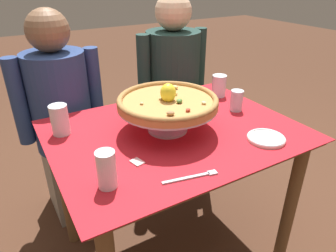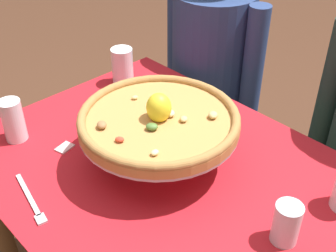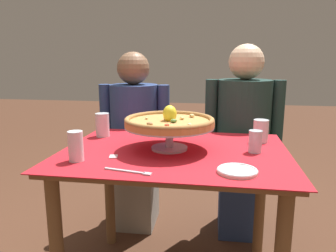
{
  "view_description": "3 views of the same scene",
  "coord_description": "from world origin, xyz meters",
  "px_view_note": "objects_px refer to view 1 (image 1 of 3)",
  "views": [
    {
      "loc": [
        -0.63,
        -1.03,
        1.38
      ],
      "look_at": [
        -0.04,
        -0.0,
        0.77
      ],
      "focal_mm": 32.76,
      "sensor_mm": 36.0,
      "label": 1
    },
    {
      "loc": [
        0.68,
        -0.62,
        1.53
      ],
      "look_at": [
        -0.01,
        0.04,
        0.85
      ],
      "focal_mm": 46.44,
      "sensor_mm": 36.0,
      "label": 2
    },
    {
      "loc": [
        0.21,
        -1.49,
        1.17
      ],
      "look_at": [
        -0.04,
        0.04,
        0.85
      ],
      "focal_mm": 34.55,
      "sensor_mm": 36.0,
      "label": 3
    }
  ],
  "objects_px": {
    "side_plate": "(266,138)",
    "diner_right": "(173,95)",
    "diner_left": "(64,125)",
    "pizza_stand": "(168,112)",
    "water_glass_back_left": "(60,121)",
    "sugar_packet": "(137,162)",
    "water_glass_front_left": "(107,171)",
    "pizza": "(168,101)",
    "water_glass_side_right": "(236,102)",
    "dinner_fork": "(193,177)",
    "water_glass_back_right": "(219,87)"
  },
  "relations": [
    {
      "from": "pizza_stand",
      "to": "side_plate",
      "type": "xyz_separation_m",
      "value": [
        0.31,
        -0.29,
        -0.08
      ]
    },
    {
      "from": "sugar_packet",
      "to": "diner_left",
      "type": "bearing_deg",
      "value": 98.06
    },
    {
      "from": "water_glass_back_right",
      "to": "sugar_packet",
      "type": "distance_m",
      "value": 0.78
    },
    {
      "from": "pizza",
      "to": "sugar_packet",
      "type": "relative_size",
      "value": 8.64
    },
    {
      "from": "water_glass_back_left",
      "to": "diner_right",
      "type": "xyz_separation_m",
      "value": [
        0.81,
        0.41,
        -0.18
      ]
    },
    {
      "from": "pizza_stand",
      "to": "water_glass_side_right",
      "type": "relative_size",
      "value": 4.1
    },
    {
      "from": "water_glass_side_right",
      "to": "diner_left",
      "type": "height_order",
      "value": "diner_left"
    },
    {
      "from": "water_glass_back_left",
      "to": "dinner_fork",
      "type": "bearing_deg",
      "value": -60.15
    },
    {
      "from": "water_glass_front_left",
      "to": "water_glass_back_left",
      "type": "height_order",
      "value": "water_glass_back_left"
    },
    {
      "from": "water_glass_back_left",
      "to": "pizza",
      "type": "bearing_deg",
      "value": -26.05
    },
    {
      "from": "pizza_stand",
      "to": "diner_left",
      "type": "bearing_deg",
      "value": 119.29
    },
    {
      "from": "water_glass_back_right",
      "to": "diner_left",
      "type": "xyz_separation_m",
      "value": [
        -0.79,
        0.39,
        -0.21
      ]
    },
    {
      "from": "diner_left",
      "to": "pizza_stand",
      "type": "bearing_deg",
      "value": -60.71
    },
    {
      "from": "water_glass_back_left",
      "to": "diner_right",
      "type": "relative_size",
      "value": 0.1
    },
    {
      "from": "pizza_stand",
      "to": "pizza",
      "type": "height_order",
      "value": "pizza"
    },
    {
      "from": "pizza",
      "to": "water_glass_back_left",
      "type": "xyz_separation_m",
      "value": [
        -0.42,
        0.2,
        -0.08
      ]
    },
    {
      "from": "pizza_stand",
      "to": "diner_right",
      "type": "distance_m",
      "value": 0.75
    },
    {
      "from": "dinner_fork",
      "to": "sugar_packet",
      "type": "distance_m",
      "value": 0.22
    },
    {
      "from": "water_glass_front_left",
      "to": "dinner_fork",
      "type": "xyz_separation_m",
      "value": [
        0.27,
        -0.1,
        -0.06
      ]
    },
    {
      "from": "water_glass_front_left",
      "to": "diner_right",
      "type": "xyz_separation_m",
      "value": [
        0.76,
        0.85,
        -0.18
      ]
    },
    {
      "from": "water_glass_front_left",
      "to": "dinner_fork",
      "type": "relative_size",
      "value": 0.65
    },
    {
      "from": "diner_left",
      "to": "diner_right",
      "type": "distance_m",
      "value": 0.73
    },
    {
      "from": "pizza",
      "to": "water_glass_side_right",
      "type": "xyz_separation_m",
      "value": [
        0.41,
        0.01,
        -0.09
      ]
    },
    {
      "from": "water_glass_back_left",
      "to": "water_glass_side_right",
      "type": "xyz_separation_m",
      "value": [
        0.82,
        -0.19,
        -0.01
      ]
    },
    {
      "from": "pizza",
      "to": "pizza_stand",
      "type": "bearing_deg",
      "value": 133.43
    },
    {
      "from": "pizza",
      "to": "side_plate",
      "type": "height_order",
      "value": "pizza"
    },
    {
      "from": "water_glass_back_left",
      "to": "water_glass_side_right",
      "type": "bearing_deg",
      "value": -13.08
    },
    {
      "from": "sugar_packet",
      "to": "water_glass_back_right",
      "type": "bearing_deg",
      "value": 29.14
    },
    {
      "from": "side_plate",
      "to": "pizza_stand",
      "type": "bearing_deg",
      "value": 137.47
    },
    {
      "from": "pizza_stand",
      "to": "water_glass_back_right",
      "type": "bearing_deg",
      "value": 25.1
    },
    {
      "from": "water_glass_front_left",
      "to": "sugar_packet",
      "type": "bearing_deg",
      "value": 28.54
    },
    {
      "from": "diner_right",
      "to": "diner_left",
      "type": "bearing_deg",
      "value": -179.36
    },
    {
      "from": "water_glass_front_left",
      "to": "water_glass_back_right",
      "type": "bearing_deg",
      "value": 29.04
    },
    {
      "from": "water_glass_front_left",
      "to": "diner_left",
      "type": "bearing_deg",
      "value": 87.82
    },
    {
      "from": "side_plate",
      "to": "diner_right",
      "type": "relative_size",
      "value": 0.12
    },
    {
      "from": "water_glass_side_right",
      "to": "dinner_fork",
      "type": "height_order",
      "value": "water_glass_side_right"
    },
    {
      "from": "water_glass_back_left",
      "to": "side_plate",
      "type": "height_order",
      "value": "water_glass_back_left"
    },
    {
      "from": "side_plate",
      "to": "dinner_fork",
      "type": "relative_size",
      "value": 0.78
    },
    {
      "from": "pizza",
      "to": "dinner_fork",
      "type": "height_order",
      "value": "pizza"
    },
    {
      "from": "water_glass_back_left",
      "to": "water_glass_side_right",
      "type": "height_order",
      "value": "water_glass_back_left"
    },
    {
      "from": "water_glass_front_left",
      "to": "water_glass_back_left",
      "type": "distance_m",
      "value": 0.45
    },
    {
      "from": "water_glass_back_right",
      "to": "sugar_packet",
      "type": "height_order",
      "value": "water_glass_back_right"
    },
    {
      "from": "sugar_packet",
      "to": "water_glass_front_left",
      "type": "bearing_deg",
      "value": -151.46
    },
    {
      "from": "pizza",
      "to": "sugar_packet",
      "type": "height_order",
      "value": "pizza"
    },
    {
      "from": "water_glass_back_left",
      "to": "side_plate",
      "type": "bearing_deg",
      "value": -33.91
    },
    {
      "from": "water_glass_side_right",
      "to": "sugar_packet",
      "type": "distance_m",
      "value": 0.66
    },
    {
      "from": "pizza_stand",
      "to": "pizza",
      "type": "xyz_separation_m",
      "value": [
        0.0,
        -0.0,
        0.05
      ]
    },
    {
      "from": "water_glass_front_left",
      "to": "side_plate",
      "type": "bearing_deg",
      "value": -3.49
    },
    {
      "from": "water_glass_back_left",
      "to": "sugar_packet",
      "type": "relative_size",
      "value": 2.65
    },
    {
      "from": "side_plate",
      "to": "sugar_packet",
      "type": "distance_m",
      "value": 0.55
    }
  ]
}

